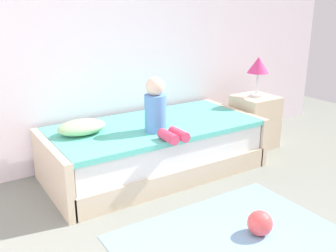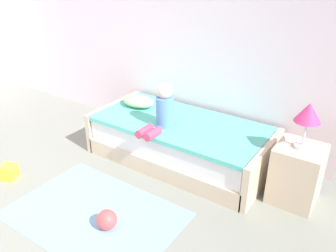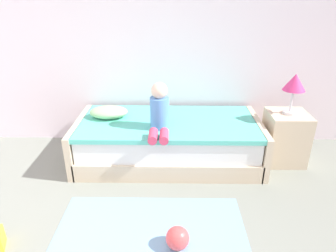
% 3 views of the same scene
% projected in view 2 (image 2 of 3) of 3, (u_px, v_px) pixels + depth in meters
% --- Properties ---
extents(wall_rear, '(7.20, 0.10, 2.90)m').
position_uv_depth(wall_rear, '(161.00, 24.00, 4.30)').
color(wall_rear, white).
rests_on(wall_rear, ground).
extents(bed, '(2.11, 1.00, 0.50)m').
position_uv_depth(bed, '(180.00, 141.00, 4.04)').
color(bed, beige).
rests_on(bed, ground).
extents(nightstand, '(0.44, 0.44, 0.60)m').
position_uv_depth(nightstand, '(296.00, 174.00, 3.34)').
color(nightstand, beige).
rests_on(nightstand, ground).
extents(table_lamp, '(0.24, 0.24, 0.45)m').
position_uv_depth(table_lamp, '(308.00, 115.00, 3.05)').
color(table_lamp, silver).
rests_on(table_lamp, nightstand).
extents(child_figure, '(0.20, 0.51, 0.50)m').
position_uv_depth(child_figure, '(162.00, 110.00, 3.72)').
color(child_figure, '#598CD1').
rests_on(child_figure, bed).
extents(pillow, '(0.44, 0.30, 0.13)m').
position_uv_depth(pillow, '(138.00, 101.00, 4.32)').
color(pillow, '#99CC8C').
rests_on(pillow, bed).
extents(toy_ball, '(0.19, 0.19, 0.19)m').
position_uv_depth(toy_ball, '(107.00, 220.00, 3.06)').
color(toy_ball, '#E54C4C').
rests_on(toy_ball, ground).
extents(area_rug, '(1.60, 1.10, 0.01)m').
position_uv_depth(area_rug, '(95.00, 214.00, 3.25)').
color(area_rug, '#7AA8CC').
rests_on(area_rug, ground).
extents(toy_block, '(0.20, 0.20, 0.16)m').
position_uv_depth(toy_block, '(8.00, 172.00, 3.77)').
color(toy_block, yellow).
rests_on(toy_block, ground).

